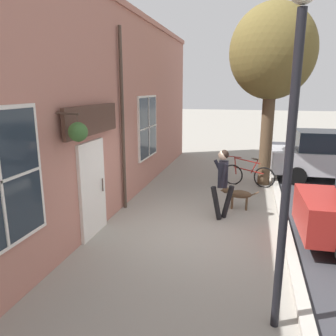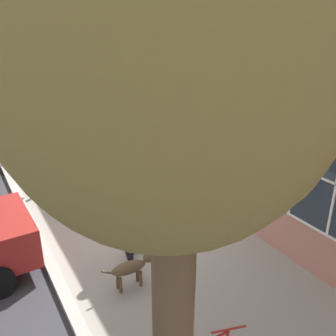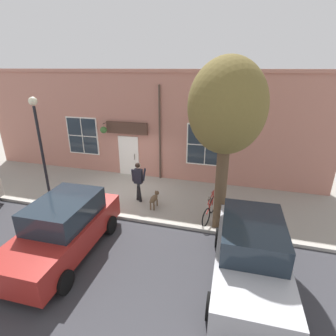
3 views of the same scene
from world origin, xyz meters
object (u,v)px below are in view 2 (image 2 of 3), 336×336
street_tree_by_curb (183,69)px  street_lamp (19,87)px  dog_on_leash (132,267)px  pedestrian_walking (129,210)px

street_tree_by_curb → street_lamp: street_tree_by_curb is taller
dog_on_leash → street_lamp: street_lamp is taller
street_lamp → pedestrian_walking: bearing=106.2°
pedestrian_walking → dog_on_leash: (0.35, 0.81, -0.66)m
pedestrian_walking → street_tree_by_curb: 4.81m
pedestrian_walking → street_lamp: (1.07, -3.67, 1.84)m
pedestrian_walking → street_tree_by_curb: street_tree_by_curb is taller
street_tree_by_curb → street_lamp: (0.00, -7.18, -1.26)m
street_lamp → dog_on_leash: bearing=99.1°
dog_on_leash → street_tree_by_curb: bearing=75.1°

